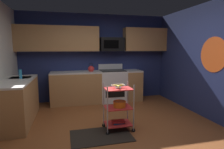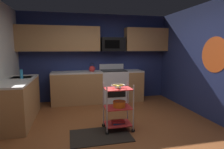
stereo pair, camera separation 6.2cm
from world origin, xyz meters
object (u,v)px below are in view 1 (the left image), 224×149
at_px(rolling_cart, 118,107).
at_px(dish_soap_bottle, 20,74).
at_px(fruit_bowl, 118,86).
at_px(book_stack, 118,122).
at_px(microwave, 112,44).
at_px(oven_range, 113,85).
at_px(kettle, 91,69).
at_px(mixing_bowl_large, 120,104).

xyz_separation_m(rolling_cart, dish_soap_bottle, (-1.94, 1.06, 0.57)).
distance_m(fruit_bowl, dish_soap_bottle, 2.22).
height_order(book_stack, dish_soap_bottle, dish_soap_bottle).
relative_size(microwave, book_stack, 2.73).
xyz_separation_m(microwave, rolling_cart, (-0.38, -2.11, -1.25)).
bearing_deg(oven_range, dish_soap_bottle, -157.95).
bearing_deg(oven_range, kettle, -179.66).
bearing_deg(fruit_bowl, rolling_cart, -45.00).
bearing_deg(kettle, rolling_cart, -82.47).
bearing_deg(book_stack, fruit_bowl, 135.00).
bearing_deg(microwave, fruit_bowl, -100.14).
height_order(mixing_bowl_large, book_stack, mixing_bowl_large).
relative_size(oven_range, fruit_bowl, 4.04).
bearing_deg(dish_soap_bottle, book_stack, -28.66).
xyz_separation_m(book_stack, dish_soap_bottle, (-1.94, 1.06, 0.86)).
xyz_separation_m(oven_range, book_stack, (-0.38, -2.00, -0.32)).
xyz_separation_m(fruit_bowl, mixing_bowl_large, (0.03, 0.00, -0.36)).
height_order(fruit_bowl, book_stack, fruit_bowl).
height_order(microwave, fruit_bowl, microwave).
bearing_deg(rolling_cart, kettle, 97.53).
height_order(oven_range, rolling_cart, oven_range).
bearing_deg(book_stack, kettle, 97.53).
bearing_deg(kettle, book_stack, -82.47).
height_order(oven_range, mixing_bowl_large, oven_range).
distance_m(microwave, fruit_bowl, 2.29).
bearing_deg(kettle, microwave, 9.60).
height_order(mixing_bowl_large, kettle, kettle).
height_order(oven_range, fruit_bowl, oven_range).
bearing_deg(fruit_bowl, mixing_bowl_large, 0.00).
height_order(fruit_bowl, mixing_bowl_large, fruit_bowl).
xyz_separation_m(fruit_bowl, book_stack, (0.00, -0.00, -0.72)).
distance_m(rolling_cart, fruit_bowl, 0.42).
bearing_deg(kettle, mixing_bowl_large, -81.71).
relative_size(book_stack, dish_soap_bottle, 1.28).
height_order(rolling_cart, dish_soap_bottle, dish_soap_bottle).
relative_size(fruit_bowl, dish_soap_bottle, 1.36).
bearing_deg(microwave, book_stack, -100.14).
bearing_deg(kettle, oven_range, 0.34).
relative_size(rolling_cart, dish_soap_bottle, 4.57).
relative_size(rolling_cart, mixing_bowl_large, 3.63).
relative_size(rolling_cart, fruit_bowl, 3.36).
bearing_deg(fruit_bowl, oven_range, 79.33).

